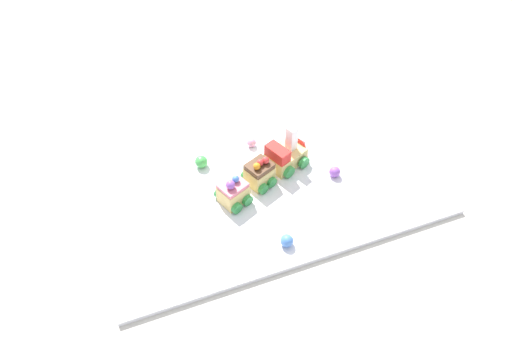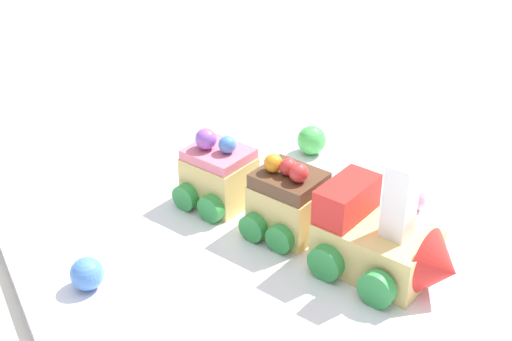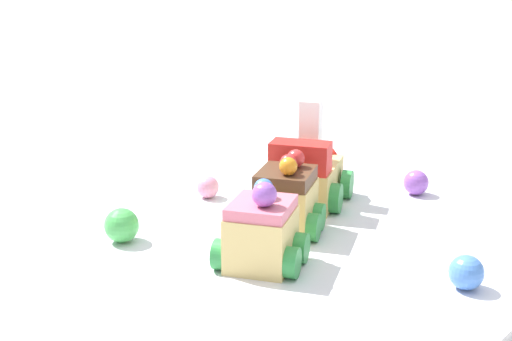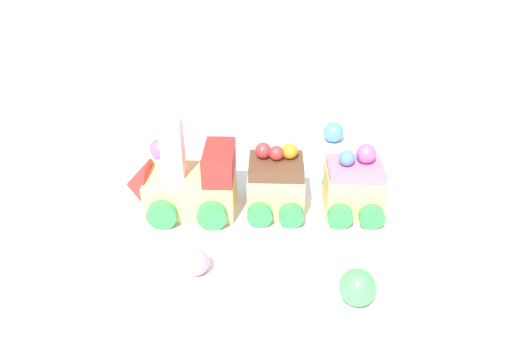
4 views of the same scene
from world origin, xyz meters
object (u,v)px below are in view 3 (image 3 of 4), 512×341
(cake_train_locomotive, at_px, (308,172))
(gumball_pink, at_px, (206,188))
(gumball_purple, at_px, (416,183))
(gumball_blue, at_px, (466,272))
(gumball_green, at_px, (122,225))
(cake_car_strawberry, at_px, (262,234))
(cake_car_chocolate, at_px, (286,201))

(cake_train_locomotive, bearing_deg, gumball_pink, 105.24)
(gumball_purple, height_order, gumball_blue, same)
(gumball_green, bearing_deg, cake_car_strawberry, -72.20)
(cake_car_strawberry, xyz_separation_m, gumball_blue, (0.06, -0.14, -0.01))
(gumball_green, relative_size, gumball_purple, 1.16)
(cake_train_locomotive, relative_size, gumball_pink, 5.38)
(cake_car_strawberry, height_order, gumball_green, cake_car_strawberry)
(cake_car_chocolate, xyz_separation_m, cake_car_strawberry, (-0.07, -0.03, -0.00))
(gumball_pink, bearing_deg, gumball_blue, -94.95)
(gumball_blue, bearing_deg, cake_car_strawberry, 114.69)
(cake_train_locomotive, xyz_separation_m, gumball_green, (-0.19, 0.05, -0.01))
(cake_car_strawberry, height_order, gumball_blue, cake_car_strawberry)
(cake_car_strawberry, xyz_separation_m, gumball_purple, (0.24, -0.01, -0.01))
(gumball_green, height_order, gumball_purple, gumball_green)
(cake_train_locomotive, xyz_separation_m, gumball_blue, (-0.09, -0.21, -0.02))
(cake_train_locomotive, xyz_separation_m, cake_car_chocolate, (-0.08, -0.04, 0.00))
(gumball_pink, bearing_deg, cake_car_chocolate, -99.35)
(gumball_green, height_order, gumball_blue, gumball_green)
(cake_car_strawberry, bearing_deg, cake_car_chocolate, -0.06)
(cake_car_chocolate, xyz_separation_m, gumball_pink, (0.02, 0.12, -0.02))
(gumball_green, bearing_deg, cake_train_locomotive, -15.72)
(gumball_pink, bearing_deg, cake_train_locomotive, -51.03)
(cake_train_locomotive, height_order, cake_car_strawberry, cake_train_locomotive)
(gumball_purple, height_order, gumball_pink, gumball_purple)
(cake_car_chocolate, xyz_separation_m, gumball_purple, (0.17, -0.04, -0.02))
(cake_car_strawberry, xyz_separation_m, gumball_green, (-0.04, 0.12, -0.01))
(cake_car_strawberry, bearing_deg, gumball_purple, -25.69)
(cake_train_locomotive, distance_m, gumball_purple, 0.11)
(gumball_green, xyz_separation_m, gumball_pink, (0.13, 0.03, -0.00))
(gumball_blue, distance_m, gumball_pink, 0.29)
(gumball_green, distance_m, gumball_blue, 0.28)
(cake_train_locomotive, distance_m, cake_car_strawberry, 0.17)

